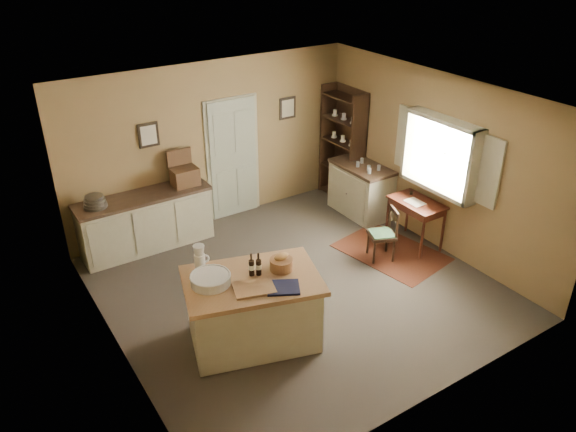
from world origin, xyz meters
name	(u,v)px	position (x,y,z in m)	size (l,w,h in m)	color
ground	(297,287)	(0.00, 0.00, 0.00)	(5.00, 5.00, 0.00)	#4E453C
wall_back	(212,144)	(0.00, 2.50, 1.35)	(5.00, 0.10, 2.70)	olive
wall_front	(441,298)	(0.00, -2.50, 1.35)	(5.00, 0.10, 2.70)	olive
wall_left	(107,258)	(-2.50, 0.00, 1.35)	(0.10, 5.00, 2.70)	olive
wall_right	(435,162)	(2.50, 0.00, 1.35)	(0.10, 5.00, 2.70)	olive
ceiling	(299,100)	(0.00, 0.00, 2.70)	(5.00, 5.00, 0.00)	silver
door	(233,157)	(0.35, 2.47, 1.05)	(0.97, 0.06, 2.11)	#A3A991
framed_prints	(223,121)	(0.20, 2.48, 1.72)	(2.82, 0.02, 0.38)	black
window	(443,154)	(2.42, -0.20, 1.55)	(0.25, 1.99, 1.12)	#BAB797
work_island	(252,308)	(-1.08, -0.64, 0.48)	(1.81, 1.44, 1.20)	#BAB797
sideboard	(146,220)	(-1.34, 2.20, 0.48)	(2.05, 0.58, 1.18)	#BAB797
rug	(391,252)	(1.75, -0.03, 0.00)	(1.10, 1.60, 0.01)	#4F2411
writing_desk	(417,207)	(2.20, -0.02, 0.67)	(0.52, 0.85, 0.82)	#37160E
desk_chair	(382,235)	(1.50, -0.04, 0.40)	(0.37, 0.37, 0.80)	black
right_cabinet	(361,189)	(2.20, 1.29, 0.46)	(0.63, 1.13, 0.99)	#BAB797
shelving_unit	(344,145)	(2.35, 2.00, 1.02)	(0.35, 0.92, 2.04)	black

